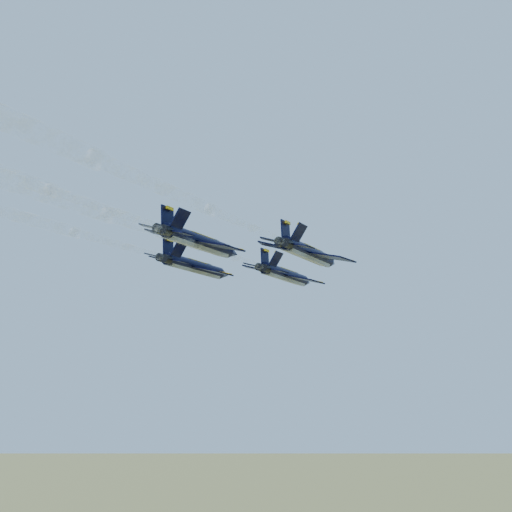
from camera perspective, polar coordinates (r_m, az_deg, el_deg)
The scene contains 4 objects.
jet_lead at distance 102.80m, azimuth 2.68°, elevation -1.72°, with size 13.86×18.47×5.21m.
jet_left at distance 96.75m, azimuth -5.38°, elevation -0.97°, with size 13.86×18.47×5.21m.
jet_right at distance 87.78m, azimuth 4.74°, elevation 0.24°, with size 13.86×18.47×5.21m.
jet_slot at distance 81.71m, azimuth -5.00°, elevation 1.23°, with size 13.86×18.47×5.21m.
Camera 1 is at (49.43, -77.13, 78.17)m, focal length 45.00 mm.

